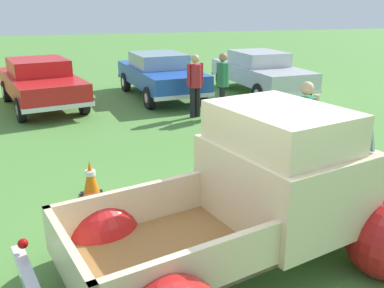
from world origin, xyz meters
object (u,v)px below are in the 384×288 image
Objects in this scene: show_car_3 at (260,71)px; spectator_2 at (304,124)px; show_car_1 at (41,81)px; show_car_2 at (160,73)px; lane_cone_0 at (91,179)px; vintage_pickup_truck at (265,205)px; spectator_1 at (223,81)px; spectator_0 at (195,82)px.

show_car_3 is 2.60× the size of spectator_2.
show_car_1 is at bearing -94.27° from show_car_3.
lane_cone_0 is at bearing -26.95° from show_car_2.
vintage_pickup_truck is 2.85× the size of spectator_1.
vintage_pickup_truck is 2.82× the size of spectator_2.
show_car_2 is 1.02× the size of show_car_3.
spectator_1 is (1.10, -2.99, 0.21)m from show_car_2.
show_car_2 is (0.77, 9.65, 0.03)m from vintage_pickup_truck.
vintage_pickup_truck reaches higher than spectator_2.
show_car_2 is 2.85m from spectator_0.
spectator_2 is (0.61, -4.65, 0.03)m from spectator_0.
show_car_1 is 1.02× the size of show_car_2.
spectator_2 is at bearing 0.95° from show_car_2.
show_car_3 is 3.45m from spectator_1.
lane_cone_0 is (-3.06, -4.41, -0.66)m from spectator_0.
spectator_2 reaches higher than lane_cone_0.
show_car_2 is at bearing -54.05° from spectator_1.
vintage_pickup_truck reaches higher than lane_cone_0.
show_car_1 is at bearing -12.04° from spectator_1.
show_car_1 is 2.71× the size of spectator_1.
show_car_1 is at bearing 27.56° from spectator_2.
vintage_pickup_truck is 9.68m from show_car_2.
show_car_1 reaches higher than lane_cone_0.
vintage_pickup_truck is 1.07× the size of show_car_2.
spectator_2 is at bearing 104.24° from spectator_1.
spectator_1 is (4.82, -2.54, 0.21)m from show_car_1.
vintage_pickup_truck is 10.12m from show_car_3.
spectator_0 is at bearing 65.37° from vintage_pickup_truck.
spectator_0 is at bearing -56.12° from show_car_3.
spectator_1 is at bearing -46.29° from show_car_3.
show_car_2 is 3.42m from show_car_3.
show_car_2 is at bearing 83.23° from show_car_1.
spectator_0 reaches higher than show_car_2.
spectator_1 is at bearing 59.20° from vintage_pickup_truck.
vintage_pickup_truck reaches higher than show_car_2.
show_car_1 is at bearing -89.63° from show_car_2.
spectator_1 is 2.76× the size of lane_cone_0.
show_car_2 is 3.19m from spectator_1.
vintage_pickup_truck is at bearing 134.83° from spectator_2.
show_car_3 is at bearing 48.24° from lane_cone_0.
spectator_1 is (1.88, 6.66, 0.24)m from vintage_pickup_truck.
spectator_0 is (1.15, 6.84, 0.22)m from vintage_pickup_truck.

